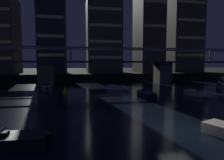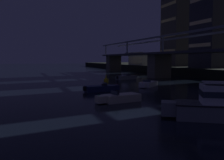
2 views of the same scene
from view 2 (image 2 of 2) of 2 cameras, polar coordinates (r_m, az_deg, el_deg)
The scene contains 9 objects.
river_bridge at distance 46.60m, azimuth 20.81°, elevation 4.42°, with size 98.60×6.40×9.38m.
tower_west_low at distance 82.56m, azimuth 16.03°, elevation 11.55°, with size 8.80×10.59×24.42m.
tower_west_tall at distance 70.14m, azimuth 22.79°, elevation 14.61°, with size 8.66×8.99×29.35m.
waterfront_pavilion at distance 93.04m, azimuth 7.00°, elevation 4.88°, with size 12.40×7.40×4.70m.
speedboat_near_center at distance 53.95m, azimuth 3.30°, elevation 0.61°, with size 2.64×5.21×1.16m.
speedboat_mid_center at distance 33.94m, azimuth -2.60°, elevation -1.95°, with size 1.99×5.22×1.16m.
speedboat_mid_right at distance 40.06m, azimuth 8.41°, elevation -0.94°, with size 4.16×4.58×1.16m.
speedboat_far_left at distance 25.64m, azimuth 1.75°, elevation -4.20°, with size 2.41×5.23×1.16m.
channel_buoy at distance 47.91m, azimuth -1.39°, elevation 0.14°, with size 0.90×0.90×1.76m.
Camera 2 is at (35.23, 5.58, 4.49)m, focal length 39.20 mm.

